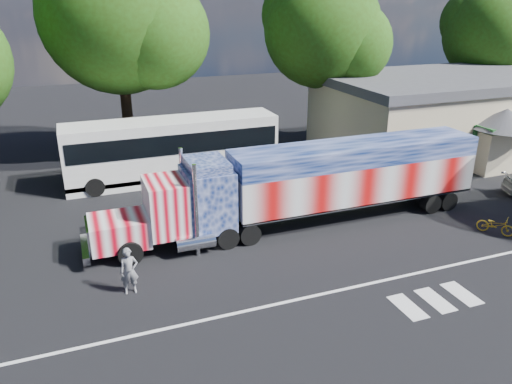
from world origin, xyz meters
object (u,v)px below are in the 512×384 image
object	(u,v)px
tree_ne_a	(324,30)
tree_n_mid	(121,16)
bicycle	(496,225)
tree_far_ne	(495,33)
coach_bus	(173,148)
woman	(129,271)
semi_truck	(311,183)

from	to	relation	value
tree_ne_a	tree_n_mid	bearing A→B (deg)	174.56
tree_n_mid	tree_ne_a	bearing A→B (deg)	-5.44
bicycle	tree_far_ne	distance (m)	25.15
coach_bus	tree_far_ne	world-z (taller)	tree_far_ne
bicycle	tree_ne_a	distance (m)	18.35
coach_bus	tree_ne_a	bearing A→B (deg)	18.66
tree_n_mid	tree_far_ne	bearing A→B (deg)	-0.09
bicycle	tree_ne_a	world-z (taller)	tree_ne_a
tree_n_mid	tree_ne_a	size ratio (longest dim) A/B	1.15
woman	bicycle	distance (m)	16.46
semi_truck	tree_n_mid	bearing A→B (deg)	114.95
coach_bus	semi_truck	bearing A→B (deg)	-60.97
woman	tree_ne_a	size ratio (longest dim) A/B	0.15
coach_bus	tree_ne_a	xyz separation A→B (m)	(11.84, 4.00, 6.20)
semi_truck	woman	size ratio (longest dim) A/B	10.50
woman	tree_ne_a	xyz separation A→B (m)	(15.97, 15.73, 7.16)
coach_bus	bicycle	distance (m)	17.72
tree_far_ne	tree_n_mid	distance (m)	30.24
tree_far_ne	tree_n_mid	xyz separation A→B (m)	(-30.19, 0.05, 1.72)
semi_truck	woman	world-z (taller)	semi_truck
bicycle	coach_bus	bearing A→B (deg)	98.10
bicycle	tree_far_ne	world-z (taller)	tree_far_ne
woman	bicycle	world-z (taller)	woman
bicycle	semi_truck	bearing A→B (deg)	115.54
bicycle	tree_n_mid	world-z (taller)	tree_n_mid
tree_n_mid	coach_bus	bearing A→B (deg)	-72.30
woman	tree_far_ne	distance (m)	37.35
tree_far_ne	tree_ne_a	xyz separation A→B (m)	(-16.67, -1.24, 0.69)
coach_bus	tree_ne_a	distance (m)	13.95
bicycle	tree_far_ne	bearing A→B (deg)	11.88
semi_truck	tree_ne_a	bearing A→B (deg)	60.78
coach_bus	tree_far_ne	distance (m)	29.50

